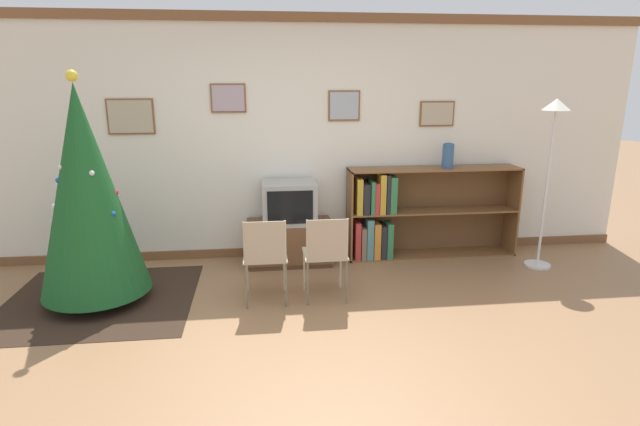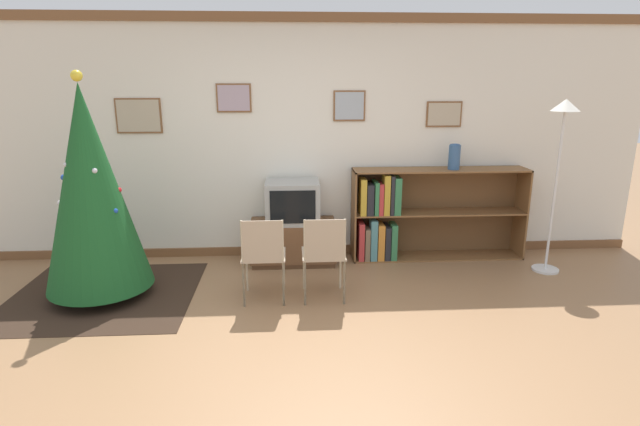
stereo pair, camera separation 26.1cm
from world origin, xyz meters
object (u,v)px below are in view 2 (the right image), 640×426
at_px(television, 293,202).
at_px(standing_lamp, 561,142).
at_px(tv_console, 293,242).
at_px(folding_chair_right, 324,253).
at_px(vase, 454,157).
at_px(bookshelf, 408,216).
at_px(christmas_tree, 91,190).
at_px(folding_chair_left, 263,254).

distance_m(television, standing_lamp, 2.86).
height_order(tv_console, television, television).
xyz_separation_m(tv_console, folding_chair_right, (0.28, -1.04, 0.23)).
xyz_separation_m(television, folding_chair_right, (0.28, -1.03, -0.23)).
height_order(tv_console, vase, vase).
xyz_separation_m(bookshelf, standing_lamp, (1.42, -0.51, 0.90)).
relative_size(television, vase, 2.08).
distance_m(tv_console, bookshelf, 1.34).
bearing_deg(folding_chair_right, christmas_tree, 173.74).
xyz_separation_m(christmas_tree, bookshelf, (3.15, 0.88, -0.54)).
height_order(folding_chair_right, bookshelf, bookshelf).
distance_m(television, folding_chair_left, 1.10).
relative_size(tv_console, folding_chair_left, 1.15).
xyz_separation_m(christmas_tree, folding_chair_right, (2.12, -0.23, -0.57)).
bearing_deg(bookshelf, television, -176.60).
distance_m(folding_chair_right, vase, 2.00).
relative_size(tv_console, vase, 3.35).
xyz_separation_m(christmas_tree, television, (1.84, 0.80, -0.34)).
bearing_deg(folding_chair_right, television, 105.07).
relative_size(christmas_tree, folding_chair_right, 2.55).
height_order(vase, standing_lamp, standing_lamp).
relative_size(television, folding_chair_right, 0.72).
height_order(folding_chair_right, vase, vase).
bearing_deg(folding_chair_left, folding_chair_right, 0.00).
relative_size(bookshelf, vase, 6.98).
relative_size(bookshelf, standing_lamp, 1.08).
height_order(folding_chair_left, folding_chair_right, same).
xyz_separation_m(television, bookshelf, (1.32, 0.08, -0.20)).
relative_size(folding_chair_right, vase, 2.90).
xyz_separation_m(christmas_tree, folding_chair_left, (1.56, -0.23, -0.57)).
bearing_deg(television, folding_chair_left, -105.07).
distance_m(television, bookshelf, 1.33).
bearing_deg(television, bookshelf, 3.40).
bearing_deg(standing_lamp, television, 171.10).
distance_m(tv_console, folding_chair_left, 1.10).
xyz_separation_m(tv_console, standing_lamp, (2.74, -0.43, 1.16)).
distance_m(tv_console, folding_chair_right, 1.10).
xyz_separation_m(folding_chair_right, vase, (1.52, 1.08, 0.71)).
bearing_deg(folding_chair_left, television, 74.93).
relative_size(christmas_tree, folding_chair_left, 2.55).
distance_m(bookshelf, vase, 0.84).
distance_m(christmas_tree, standing_lamp, 4.60).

